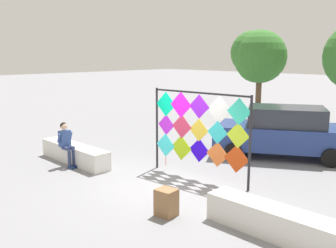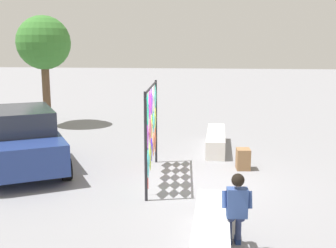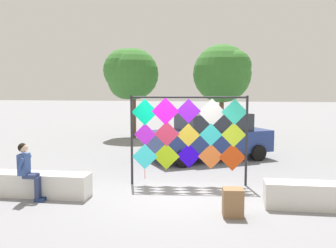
{
  "view_description": "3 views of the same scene",
  "coord_description": "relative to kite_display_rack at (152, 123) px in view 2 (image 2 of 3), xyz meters",
  "views": [
    {
      "loc": [
        7.21,
        -7.07,
        3.62
      ],
      "look_at": [
        -0.1,
        0.21,
        1.72
      ],
      "focal_mm": 40.65,
      "sensor_mm": 36.0,
      "label": 1
    },
    {
      "loc": [
        -10.44,
        -0.62,
        3.56
      ],
      "look_at": [
        0.07,
        0.71,
        1.57
      ],
      "focal_mm": 43.72,
      "sensor_mm": 36.0,
      "label": 2
    },
    {
      "loc": [
        1.2,
        -9.57,
        2.86
      ],
      "look_at": [
        -0.32,
        0.74,
        1.8
      ],
      "focal_mm": 40.59,
      "sensor_mm": 36.0,
      "label": 3
    }
  ],
  "objects": [
    {
      "name": "ground",
      "position": [
        -0.22,
        -1.17,
        -1.55
      ],
      "size": [
        120.0,
        120.0,
        0.0
      ],
      "primitive_type": "plane",
      "color": "gray"
    },
    {
      "name": "plaza_ledge_left",
      "position": [
        -4.05,
        -1.7,
        -1.24
      ],
      "size": [
        3.3,
        0.62,
        0.61
      ],
      "primitive_type": "cube",
      "color": "silver",
      "rests_on": "ground"
    },
    {
      "name": "plaza_ledge_right",
      "position": [
        3.62,
        -1.7,
        -1.24
      ],
      "size": [
        3.3,
        0.62,
        0.61
      ],
      "primitive_type": "cube",
      "color": "silver",
      "rests_on": "ground"
    },
    {
      "name": "kite_display_rack",
      "position": [
        0.0,
        0.0,
        0.0
      ],
      "size": [
        3.35,
        0.34,
        2.58
      ],
      "color": "#232328",
      "rests_on": "ground"
    },
    {
      "name": "seated_vendor",
      "position": [
        -3.8,
        -2.13,
        -0.7
      ],
      "size": [
        0.66,
        0.54,
        1.45
      ],
      "color": "navy",
      "rests_on": "ground"
    },
    {
      "name": "parked_car",
      "position": [
        0.49,
        3.97,
        -0.64
      ],
      "size": [
        4.98,
        4.05,
        1.79
      ],
      "color": "navy",
      "rests_on": "ground"
    },
    {
      "name": "cardboard_box_large",
      "position": [
        1.21,
        -2.53,
        -1.24
      ],
      "size": [
        0.48,
        0.43,
        0.62
      ],
      "primitive_type": "cube",
      "rotation": [
        0.0,
        0.0,
        0.1
      ],
      "color": "olive",
      "rests_on": "ground"
    },
    {
      "name": "tree_palm_like",
      "position": [
        7.16,
        6.02,
        2.17
      ],
      "size": [
        2.65,
        2.38,
        4.96
      ],
      "color": "brown",
      "rests_on": "ground"
    }
  ]
}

